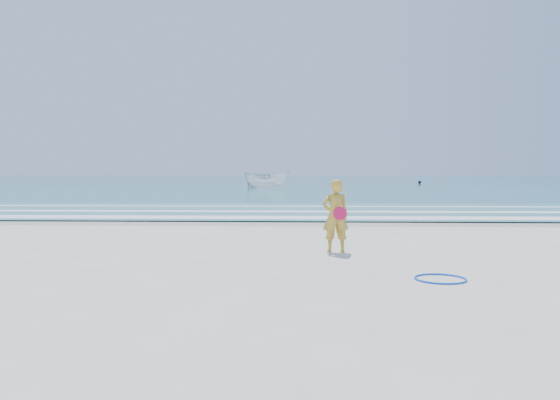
{
  "coord_description": "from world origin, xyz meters",
  "views": [
    {
      "loc": [
        0.56,
        -8.77,
        1.67
      ],
      "look_at": [
        0.05,
        4.0,
        1.0
      ],
      "focal_mm": 35.0,
      "sensor_mm": 36.0,
      "label": 1
    }
  ],
  "objects": [
    {
      "name": "woman",
      "position": [
        1.26,
        2.48,
        0.75
      ],
      "size": [
        0.59,
        0.43,
        1.51
      ],
      "color": "gold",
      "rests_on": "ground"
    },
    {
      "name": "foam_near",
      "position": [
        0.0,
        10.3,
        0.05
      ],
      "size": [
        400.0,
        1.4,
        0.01
      ],
      "primitive_type": "cube",
      "color": "white",
      "rests_on": "shallow"
    },
    {
      "name": "ground",
      "position": [
        0.0,
        0.0,
        0.0
      ],
      "size": [
        400.0,
        400.0,
        0.0
      ],
      "primitive_type": "plane",
      "color": "silver",
      "rests_on": "ground"
    },
    {
      "name": "foam_far",
      "position": [
        0.0,
        16.5,
        0.05
      ],
      "size": [
        400.0,
        0.6,
        0.01
      ],
      "primitive_type": "cube",
      "color": "white",
      "rests_on": "shallow"
    },
    {
      "name": "buoy",
      "position": [
        16.19,
        64.18,
        0.26
      ],
      "size": [
        0.43,
        0.43,
        0.43
      ],
      "primitive_type": "sphere",
      "color": "black",
      "rests_on": "ocean"
    },
    {
      "name": "hoop",
      "position": [
        2.71,
        -0.34,
        0.01
      ],
      "size": [
        0.8,
        0.8,
        0.03
      ],
      "primitive_type": "torus",
      "rotation": [
        0.0,
        0.0,
        -0.01
      ],
      "color": "blue",
      "rests_on": "ground"
    },
    {
      "name": "boat",
      "position": [
        -2.91,
        45.82,
        0.92
      ],
      "size": [
        4.58,
        1.77,
        1.76
      ],
      "primitive_type": "imported",
      "rotation": [
        0.0,
        0.0,
        1.58
      ],
      "color": "white",
      "rests_on": "ocean"
    },
    {
      "name": "ocean",
      "position": [
        0.0,
        105.0,
        0.02
      ],
      "size": [
        400.0,
        190.0,
        0.04
      ],
      "primitive_type": "cube",
      "color": "#19727F",
      "rests_on": "ground"
    },
    {
      "name": "foam_mid",
      "position": [
        0.0,
        13.2,
        0.05
      ],
      "size": [
        400.0,
        0.9,
        0.01
      ],
      "primitive_type": "cube",
      "color": "white",
      "rests_on": "shallow"
    },
    {
      "name": "wet_sand",
      "position": [
        0.0,
        9.0,
        0.0
      ],
      "size": [
        400.0,
        2.4,
        0.0
      ],
      "primitive_type": "cube",
      "color": "#B2A893",
      "rests_on": "ground"
    },
    {
      "name": "shallow",
      "position": [
        0.0,
        14.0,
        0.04
      ],
      "size": [
        400.0,
        10.0,
        0.01
      ],
      "primitive_type": "cube",
      "color": "#59B7AD",
      "rests_on": "ocean"
    }
  ]
}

